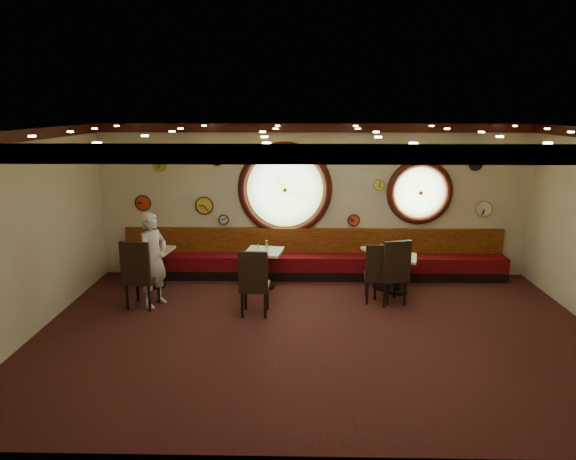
% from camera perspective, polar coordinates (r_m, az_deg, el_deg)
% --- Properties ---
extents(floor, '(9.00, 6.00, 0.00)m').
position_cam_1_polar(floor, '(8.40, 3.30, -11.32)').
color(floor, '#331114').
rests_on(floor, ground).
extents(ceiling, '(9.00, 6.00, 0.02)m').
position_cam_1_polar(ceiling, '(7.63, 3.63, 11.06)').
color(ceiling, gold).
rests_on(ceiling, wall_back).
extents(wall_back, '(9.00, 0.02, 3.20)m').
position_cam_1_polar(wall_back, '(10.79, 2.86, 3.24)').
color(wall_back, beige).
rests_on(wall_back, floor).
extents(wall_front, '(9.00, 0.02, 3.20)m').
position_cam_1_polar(wall_front, '(5.01, 4.74, -9.12)').
color(wall_front, beige).
rests_on(wall_front, floor).
extents(wall_left, '(0.02, 6.00, 3.20)m').
position_cam_1_polar(wall_left, '(8.90, -26.88, -0.45)').
color(wall_left, beige).
rests_on(wall_left, floor).
extents(molding_back, '(9.00, 0.10, 0.18)m').
position_cam_1_polar(molding_back, '(10.58, 2.97, 11.26)').
color(molding_back, black).
rests_on(molding_back, wall_back).
extents(molding_front, '(9.00, 0.10, 0.18)m').
position_cam_1_polar(molding_front, '(4.69, 5.06, 8.39)').
color(molding_front, black).
rests_on(molding_front, wall_back).
extents(molding_left, '(0.10, 6.00, 0.18)m').
position_cam_1_polar(molding_left, '(8.68, -27.66, 9.27)').
color(molding_left, black).
rests_on(molding_left, wall_back).
extents(banquette_base, '(8.00, 0.55, 0.20)m').
position_cam_1_polar(banquette_base, '(10.89, 2.81, -4.81)').
color(banquette_base, black).
rests_on(banquette_base, floor).
extents(banquette_seat, '(8.00, 0.55, 0.30)m').
position_cam_1_polar(banquette_seat, '(10.82, 2.82, -3.56)').
color(banquette_seat, '#58070F').
rests_on(banquette_seat, banquette_base).
extents(banquette_back, '(8.00, 0.10, 0.55)m').
position_cam_1_polar(banquette_back, '(10.92, 2.82, -1.21)').
color(banquette_back, '#5C0D07').
rests_on(banquette_back, wall_back).
extents(porthole_left_glass, '(1.66, 0.02, 1.66)m').
position_cam_1_polar(porthole_left_glass, '(10.75, -0.33, 4.56)').
color(porthole_left_glass, '#84AB66').
rests_on(porthole_left_glass, wall_back).
extents(porthole_left_frame, '(1.98, 0.18, 1.98)m').
position_cam_1_polar(porthole_left_frame, '(10.73, -0.33, 4.55)').
color(porthole_left_frame, black).
rests_on(porthole_left_frame, wall_back).
extents(porthole_left_ring, '(1.61, 0.03, 1.61)m').
position_cam_1_polar(porthole_left_ring, '(10.70, -0.34, 4.52)').
color(porthole_left_ring, gold).
rests_on(porthole_left_ring, wall_back).
extents(porthole_right_glass, '(1.10, 0.02, 1.10)m').
position_cam_1_polar(porthole_right_glass, '(11.04, 14.40, 4.11)').
color(porthole_right_glass, '#84AB66').
rests_on(porthole_right_glass, wall_back).
extents(porthole_right_frame, '(1.38, 0.18, 1.38)m').
position_cam_1_polar(porthole_right_frame, '(11.02, 14.41, 4.10)').
color(porthole_right_frame, black).
rests_on(porthole_right_frame, wall_back).
extents(porthole_right_ring, '(1.09, 0.03, 1.09)m').
position_cam_1_polar(porthole_right_ring, '(11.00, 14.45, 4.07)').
color(porthole_right_ring, gold).
rests_on(porthole_right_ring, wall_back).
extents(wall_clock_0, '(0.22, 0.03, 0.22)m').
position_cam_1_polar(wall_clock_0, '(10.82, 10.08, 4.95)').
color(wall_clock_0, '#FCF954').
rests_on(wall_clock_0, wall_back).
extents(wall_clock_1, '(0.24, 0.03, 0.24)m').
position_cam_1_polar(wall_clock_1, '(10.89, 7.32, 1.09)').
color(wall_clock_1, '#F13A1C').
rests_on(wall_clock_1, wall_back).
extents(wall_clock_2, '(0.28, 0.03, 0.28)m').
position_cam_1_polar(wall_clock_2, '(11.23, 20.13, 6.96)').
color(wall_clock_2, black).
rests_on(wall_clock_2, wall_back).
extents(wall_clock_3, '(0.36, 0.03, 0.36)m').
position_cam_1_polar(wall_clock_3, '(10.95, -9.27, 2.69)').
color(wall_clock_3, gold).
rests_on(wall_clock_3, wall_back).
extents(wall_clock_4, '(0.26, 0.03, 0.26)m').
position_cam_1_polar(wall_clock_4, '(11.03, -14.08, 7.01)').
color(wall_clock_4, '#8FB123').
rests_on(wall_clock_4, wall_back).
extents(wall_clock_5, '(0.34, 0.03, 0.34)m').
position_cam_1_polar(wall_clock_5, '(11.45, 20.93, 2.19)').
color(wall_clock_5, white).
rests_on(wall_clock_5, wall_back).
extents(wall_clock_6, '(0.32, 0.03, 0.32)m').
position_cam_1_polar(wall_clock_6, '(11.25, -15.82, 2.90)').
color(wall_clock_6, red).
rests_on(wall_clock_6, wall_back).
extents(wall_clock_7, '(0.24, 0.03, 0.24)m').
position_cam_1_polar(wall_clock_7, '(10.76, -7.88, 7.67)').
color(wall_clock_7, black).
rests_on(wall_clock_7, wall_back).
extents(wall_clock_8, '(0.30, 0.03, 0.30)m').
position_cam_1_polar(wall_clock_8, '(10.67, 7.00, 8.19)').
color(wall_clock_8, '#98BC3A').
rests_on(wall_clock_8, wall_back).
extents(wall_clock_9, '(0.20, 0.03, 0.20)m').
position_cam_1_polar(wall_clock_9, '(10.94, -7.15, 1.16)').
color(wall_clock_9, silver).
rests_on(wall_clock_9, wall_back).
extents(table_a, '(0.78, 0.78, 0.77)m').
position_cam_1_polar(table_a, '(10.60, -14.70, -3.59)').
color(table_a, black).
rests_on(table_a, floor).
extents(table_b, '(0.80, 0.80, 0.77)m').
position_cam_1_polar(table_b, '(10.22, -2.67, -3.81)').
color(table_b, black).
rests_on(table_b, floor).
extents(table_c, '(0.92, 0.92, 0.79)m').
position_cam_1_polar(table_c, '(10.35, 10.68, -3.72)').
color(table_c, black).
rests_on(table_c, floor).
extents(table_d, '(0.79, 0.79, 0.73)m').
position_cam_1_polar(table_d, '(10.17, 12.13, -4.34)').
color(table_d, black).
rests_on(table_d, floor).
extents(chair_a, '(0.60, 0.60, 0.78)m').
position_cam_1_polar(chair_a, '(9.44, -16.26, -4.31)').
color(chair_a, black).
rests_on(chair_a, floor).
extents(chair_b, '(0.52, 0.52, 0.74)m').
position_cam_1_polar(chair_b, '(8.77, -3.81, -5.42)').
color(chair_b, black).
rests_on(chair_b, floor).
extents(chair_c, '(0.51, 0.51, 0.70)m').
position_cam_1_polar(chair_c, '(9.49, 9.98, -4.35)').
color(chair_c, black).
rests_on(chair_c, floor).
extents(chair_d, '(0.64, 0.64, 0.76)m').
position_cam_1_polar(chair_d, '(9.44, 11.67, -4.15)').
color(chair_d, black).
rests_on(chair_d, floor).
extents(condiment_a_salt, '(0.04, 0.04, 0.10)m').
position_cam_1_polar(condiment_a_salt, '(10.61, -15.16, -1.73)').
color(condiment_a_salt, silver).
rests_on(condiment_a_salt, table_a).
extents(condiment_b_salt, '(0.04, 0.04, 0.11)m').
position_cam_1_polar(condiment_b_salt, '(10.24, -3.34, -1.81)').
color(condiment_b_salt, silver).
rests_on(condiment_b_salt, table_b).
extents(condiment_c_salt, '(0.04, 0.04, 0.11)m').
position_cam_1_polar(condiment_c_salt, '(10.27, 10.25, -1.81)').
color(condiment_c_salt, silver).
rests_on(condiment_c_salt, table_c).
extents(condiment_d_salt, '(0.04, 0.04, 0.11)m').
position_cam_1_polar(condiment_d_salt, '(10.10, 11.79, -2.51)').
color(condiment_d_salt, silver).
rests_on(condiment_d_salt, table_d).
extents(condiment_a_pepper, '(0.03, 0.03, 0.09)m').
position_cam_1_polar(condiment_a_pepper, '(10.48, -14.61, -1.89)').
color(condiment_a_pepper, silver).
rests_on(condiment_a_pepper, table_a).
extents(condiment_b_pepper, '(0.04, 0.04, 0.11)m').
position_cam_1_polar(condiment_b_pepper, '(10.08, -2.44, -2.06)').
color(condiment_b_pepper, silver).
rests_on(condiment_b_pepper, table_b).
extents(condiment_c_pepper, '(0.04, 0.04, 0.11)m').
position_cam_1_polar(condiment_c_pepper, '(10.25, 11.20, -1.89)').
color(condiment_c_pepper, silver).
rests_on(condiment_c_pepper, table_c).
extents(condiment_d_pepper, '(0.03, 0.03, 0.09)m').
position_cam_1_polar(condiment_d_pepper, '(10.01, 12.64, -2.75)').
color(condiment_d_pepper, silver).
rests_on(condiment_d_pepper, table_d).
extents(condiment_a_bottle, '(0.05, 0.05, 0.15)m').
position_cam_1_polar(condiment_a_bottle, '(10.57, -13.92, -1.56)').
color(condiment_a_bottle, orange).
rests_on(condiment_a_bottle, table_a).
extents(condiment_b_bottle, '(0.06, 0.06, 0.18)m').
position_cam_1_polar(condiment_b_bottle, '(10.22, -2.37, -1.63)').
color(condiment_b_bottle, gold).
rests_on(condiment_b_bottle, table_b).
extents(condiment_c_bottle, '(0.05, 0.05, 0.15)m').
position_cam_1_polar(condiment_c_bottle, '(10.35, 11.42, -1.62)').
color(condiment_c_bottle, gold).
rests_on(condiment_c_bottle, table_c).
extents(condiment_d_bottle, '(0.05, 0.05, 0.17)m').
position_cam_1_polar(condiment_d_bottle, '(10.18, 12.33, -2.24)').
color(condiment_d_bottle, gold).
rests_on(condiment_d_bottle, table_d).
extents(waiter, '(0.65, 0.75, 1.72)m').
position_cam_1_polar(waiter, '(9.51, -14.72, -3.18)').
color(waiter, silver).
rests_on(waiter, floor).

